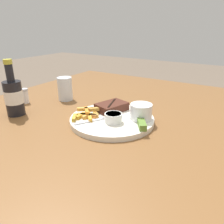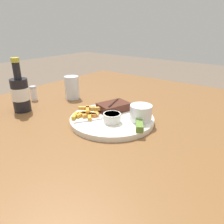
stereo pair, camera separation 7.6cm
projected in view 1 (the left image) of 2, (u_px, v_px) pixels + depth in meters
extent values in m
cube|color=brown|center=(112.00, 127.00, 0.78)|extent=(1.40, 1.26, 0.04)
cylinder|color=brown|center=(93.00, 121.00, 1.70)|extent=(0.06, 0.06, 0.68)
cylinder|color=silver|center=(112.00, 120.00, 0.77)|extent=(0.30, 0.30, 0.01)
cylinder|color=white|center=(112.00, 118.00, 0.77)|extent=(0.30, 0.30, 0.00)
cube|color=#472319|center=(112.00, 107.00, 0.82)|extent=(0.13, 0.11, 0.03)
cube|color=black|center=(112.00, 103.00, 0.82)|extent=(0.09, 0.03, 0.00)
cube|color=gold|center=(85.00, 109.00, 0.80)|extent=(0.05, 0.06, 0.01)
cube|color=gold|center=(88.00, 115.00, 0.77)|extent=(0.04, 0.08, 0.01)
cube|color=gold|center=(89.00, 116.00, 0.76)|extent=(0.06, 0.06, 0.01)
cube|color=gold|center=(74.00, 118.00, 0.75)|extent=(0.05, 0.04, 0.01)
cube|color=#C3822A|center=(95.00, 112.00, 0.80)|extent=(0.05, 0.03, 0.01)
cube|color=gold|center=(81.00, 116.00, 0.77)|extent=(0.05, 0.02, 0.01)
cube|color=orange|center=(87.00, 111.00, 0.78)|extent=(0.05, 0.05, 0.01)
cube|color=gold|center=(90.00, 116.00, 0.77)|extent=(0.06, 0.04, 0.01)
cube|color=orange|center=(90.00, 116.00, 0.77)|extent=(0.02, 0.05, 0.01)
cube|color=gold|center=(99.00, 109.00, 0.80)|extent=(0.06, 0.06, 0.01)
cylinder|color=white|center=(141.00, 112.00, 0.75)|extent=(0.07, 0.07, 0.05)
cylinder|color=beige|center=(141.00, 106.00, 0.74)|extent=(0.07, 0.07, 0.01)
cylinder|color=silver|center=(113.00, 118.00, 0.72)|extent=(0.06, 0.06, 0.03)
cylinder|color=black|center=(113.00, 114.00, 0.72)|extent=(0.05, 0.05, 0.01)
cube|color=#567A2D|center=(142.00, 124.00, 0.69)|extent=(0.07, 0.05, 0.02)
cube|color=#B7B7BC|center=(88.00, 121.00, 0.73)|extent=(0.09, 0.06, 0.00)
cube|color=#B7B7BC|center=(107.00, 118.00, 0.76)|extent=(0.03, 0.02, 0.00)
cube|color=#B7B7BC|center=(107.00, 118.00, 0.76)|extent=(0.03, 0.02, 0.00)
cube|color=#B7B7BC|center=(106.00, 117.00, 0.76)|extent=(0.03, 0.02, 0.00)
cylinder|color=black|center=(14.00, 98.00, 0.82)|extent=(0.07, 0.07, 0.13)
cylinder|color=silver|center=(14.00, 97.00, 0.81)|extent=(0.07, 0.07, 0.05)
cylinder|color=black|center=(10.00, 73.00, 0.78)|extent=(0.03, 0.03, 0.06)
cylinder|color=gold|center=(8.00, 62.00, 0.77)|extent=(0.03, 0.03, 0.02)
cylinder|color=silver|center=(65.00, 89.00, 0.98)|extent=(0.07, 0.07, 0.10)
cylinder|color=white|center=(25.00, 97.00, 0.95)|extent=(0.03, 0.03, 0.05)
cylinder|color=#B7B7BC|center=(24.00, 90.00, 0.94)|extent=(0.03, 0.03, 0.01)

